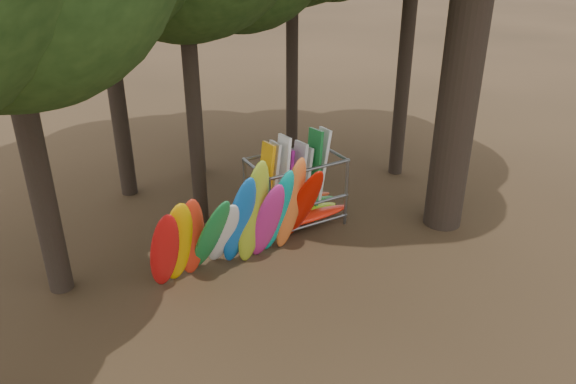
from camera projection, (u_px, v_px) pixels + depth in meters
ground at (302, 266)px, 14.55m from camera, size 120.00×120.00×0.00m
lake at (17, 1)px, 61.23m from camera, size 160.00×160.00×0.00m
kayak_row at (242, 224)px, 13.83m from camera, size 4.58×2.10×3.28m
storage_rack at (295, 194)px, 16.18m from camera, size 3.07×1.54×2.76m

